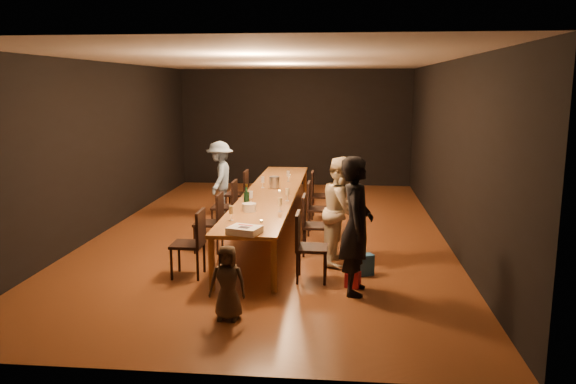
# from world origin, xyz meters

# --- Properties ---
(ground) EXTENTS (10.00, 10.00, 0.00)m
(ground) POSITION_xyz_m (0.00, 0.00, 0.00)
(ground) COLOR #452511
(ground) RESTS_ON ground
(room_shell) EXTENTS (6.04, 10.04, 3.02)m
(room_shell) POSITION_xyz_m (0.00, 0.00, 2.08)
(room_shell) COLOR black
(room_shell) RESTS_ON ground
(table) EXTENTS (0.90, 6.00, 0.75)m
(table) POSITION_xyz_m (0.00, 0.00, 0.70)
(table) COLOR brown
(table) RESTS_ON ground
(chair_right_0) EXTENTS (0.42, 0.42, 0.93)m
(chair_right_0) POSITION_xyz_m (0.85, -2.40, 0.47)
(chair_right_0) COLOR black
(chair_right_0) RESTS_ON ground
(chair_right_1) EXTENTS (0.42, 0.42, 0.93)m
(chair_right_1) POSITION_xyz_m (0.85, -1.20, 0.47)
(chair_right_1) COLOR black
(chair_right_1) RESTS_ON ground
(chair_right_2) EXTENTS (0.42, 0.42, 0.93)m
(chair_right_2) POSITION_xyz_m (0.85, 0.00, 0.47)
(chair_right_2) COLOR black
(chair_right_2) RESTS_ON ground
(chair_right_3) EXTENTS (0.42, 0.42, 0.93)m
(chair_right_3) POSITION_xyz_m (0.85, 1.20, 0.47)
(chair_right_3) COLOR black
(chair_right_3) RESTS_ON ground
(chair_left_0) EXTENTS (0.42, 0.42, 0.93)m
(chair_left_0) POSITION_xyz_m (-0.85, -2.40, 0.47)
(chair_left_0) COLOR black
(chair_left_0) RESTS_ON ground
(chair_left_1) EXTENTS (0.42, 0.42, 0.93)m
(chair_left_1) POSITION_xyz_m (-0.85, -1.20, 0.47)
(chair_left_1) COLOR black
(chair_left_1) RESTS_ON ground
(chair_left_2) EXTENTS (0.42, 0.42, 0.93)m
(chair_left_2) POSITION_xyz_m (-0.85, 0.00, 0.47)
(chair_left_2) COLOR black
(chair_left_2) RESTS_ON ground
(chair_left_3) EXTENTS (0.42, 0.42, 0.93)m
(chair_left_3) POSITION_xyz_m (-0.85, 1.20, 0.47)
(chair_left_3) COLOR black
(chair_left_3) RESTS_ON ground
(woman_birthday) EXTENTS (0.45, 0.66, 1.74)m
(woman_birthday) POSITION_xyz_m (1.42, -2.79, 0.87)
(woman_birthday) COLOR black
(woman_birthday) RESTS_ON ground
(woman_tan) EXTENTS (0.73, 0.87, 1.58)m
(woman_tan) POSITION_xyz_m (1.25, -1.60, 0.79)
(woman_tan) COLOR beige
(woman_tan) RESTS_ON ground
(man_blue) EXTENTS (0.55, 0.96, 1.48)m
(man_blue) POSITION_xyz_m (-1.24, 1.46, 0.74)
(man_blue) COLOR #82A2C9
(man_blue) RESTS_ON ground
(child) EXTENTS (0.42, 0.28, 0.85)m
(child) POSITION_xyz_m (-0.02, -3.76, 0.43)
(child) COLOR #433525
(child) RESTS_ON ground
(gift_bag_red) EXTENTS (0.22, 0.17, 0.23)m
(gift_bag_red) POSITION_xyz_m (1.40, -2.64, 0.11)
(gift_bag_red) COLOR #B41B2F
(gift_bag_red) RESTS_ON ground
(gift_bag_blue) EXTENTS (0.28, 0.24, 0.29)m
(gift_bag_blue) POSITION_xyz_m (1.56, -2.12, 0.15)
(gift_bag_blue) COLOR #235998
(gift_bag_blue) RESTS_ON ground
(birthday_cake) EXTENTS (0.46, 0.41, 0.09)m
(birthday_cake) POSITION_xyz_m (0.02, -2.86, 0.79)
(birthday_cake) COLOR white
(birthday_cake) RESTS_ON table
(plate_stack) EXTENTS (0.24, 0.24, 0.12)m
(plate_stack) POSITION_xyz_m (-0.13, -1.59, 0.81)
(plate_stack) COLOR white
(plate_stack) RESTS_ON table
(champagne_bottle) EXTENTS (0.11, 0.11, 0.37)m
(champagne_bottle) POSITION_xyz_m (-0.20, -1.37, 0.94)
(champagne_bottle) COLOR black
(champagne_bottle) RESTS_ON table
(ice_bucket) EXTENTS (0.23, 0.23, 0.20)m
(ice_bucket) POSITION_xyz_m (0.01, 0.39, 0.85)
(ice_bucket) COLOR silver
(ice_bucket) RESTS_ON table
(wineglass_0) EXTENTS (0.06, 0.06, 0.21)m
(wineglass_0) POSITION_xyz_m (-0.28, -2.19, 0.85)
(wineglass_0) COLOR beige
(wineglass_0) RESTS_ON table
(wineglass_1) EXTENTS (0.06, 0.06, 0.21)m
(wineglass_1) POSITION_xyz_m (0.33, -1.57, 0.85)
(wineglass_1) COLOR beige
(wineglass_1) RESTS_ON table
(wineglass_2) EXTENTS (0.06, 0.06, 0.21)m
(wineglass_2) POSITION_xyz_m (-0.18, -1.08, 0.85)
(wineglass_2) COLOR silver
(wineglass_2) RESTS_ON table
(wineglass_3) EXTENTS (0.06, 0.06, 0.21)m
(wineglass_3) POSITION_xyz_m (0.36, -0.78, 0.85)
(wineglass_3) COLOR beige
(wineglass_3) RESTS_ON table
(wineglass_4) EXTENTS (0.06, 0.06, 0.21)m
(wineglass_4) POSITION_xyz_m (-0.20, 0.34, 0.85)
(wineglass_4) COLOR silver
(wineglass_4) RESTS_ON table
(wineglass_5) EXTENTS (0.06, 0.06, 0.21)m
(wineglass_5) POSITION_xyz_m (0.19, 1.08, 0.85)
(wineglass_5) COLOR silver
(wineglass_5) RESTS_ON table
(tealight_near) EXTENTS (0.05, 0.05, 0.03)m
(tealight_near) POSITION_xyz_m (0.15, -2.26, 0.77)
(tealight_near) COLOR #B2B7B2
(tealight_near) RESTS_ON table
(tealight_mid) EXTENTS (0.05, 0.05, 0.03)m
(tealight_mid) POSITION_xyz_m (0.15, -0.06, 0.77)
(tealight_mid) COLOR #B2B7B2
(tealight_mid) RESTS_ON table
(tealight_far) EXTENTS (0.05, 0.05, 0.03)m
(tealight_far) POSITION_xyz_m (0.15, 1.76, 0.77)
(tealight_far) COLOR #B2B7B2
(tealight_far) RESTS_ON table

